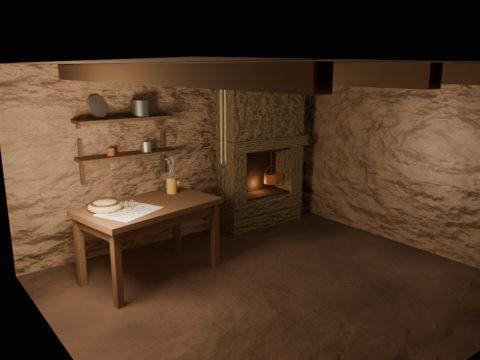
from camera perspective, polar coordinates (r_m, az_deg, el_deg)
floor at (r=5.36m, az=4.33°, el=-12.63°), size 4.50×4.50×0.00m
back_wall at (r=6.54m, az=-7.21°, el=3.19°), size 4.50×0.04×2.40m
front_wall at (r=3.77m, az=25.39°, el=-5.72°), size 4.50×0.04×2.40m
left_wall at (r=3.88m, az=-21.09°, el=-4.80°), size 0.04×4.00×2.40m
right_wall at (r=6.64m, az=19.20°, el=2.70°), size 0.04×4.00×2.40m
ceiling at (r=4.82m, az=4.85°, el=13.95°), size 4.50×4.00×0.04m
beam_far_left at (r=3.97m, az=-11.86°, el=12.53°), size 0.14×3.95×0.16m
beam_mid_left at (r=4.50m, az=-0.03°, el=12.88°), size 0.14×3.95×0.16m
beam_mid_right at (r=5.17m, az=9.05°, el=12.80°), size 0.14×3.95×0.16m
beam_far_right at (r=5.93m, az=15.91°, el=12.53°), size 0.14×3.95×0.16m
shelf_lower at (r=6.01m, az=-13.48°, el=2.98°), size 1.25×0.30×0.04m
shelf_upper at (r=5.94m, az=-13.72°, el=7.24°), size 1.25×0.30×0.04m
hearth at (r=7.06m, az=2.55°, el=4.26°), size 1.43×0.51×2.30m
work_table at (r=5.49m, az=-10.88°, el=-6.90°), size 1.64×1.12×0.87m
linen_cloth at (r=5.13m, az=-13.32°, el=-3.74°), size 0.72×0.66×0.01m
pewter_cutlery_row at (r=5.11m, az=-13.24°, el=-3.68°), size 0.52×0.36×0.01m
drinking_glasses at (r=5.22m, az=-13.67°, el=-2.97°), size 0.19×0.06×0.07m
stoneware_jug at (r=5.75m, az=-8.32°, el=0.26°), size 0.16×0.16×0.44m
wooden_bowl at (r=5.24m, az=-16.12°, el=-3.11°), size 0.42×0.42×0.13m
iron_stockpot at (r=6.02m, az=-12.00°, el=8.46°), size 0.24×0.24×0.18m
tin_pan at (r=5.90m, az=-16.99°, el=8.55°), size 0.30×0.22×0.28m
small_kettle at (r=6.10m, az=-11.35°, el=4.02°), size 0.21×0.17×0.19m
rusty_tin at (r=5.91m, az=-15.46°, el=3.35°), size 0.10×0.10×0.09m
red_pot at (r=7.24m, az=3.79°, el=0.27°), size 0.27×0.27×0.54m
hanging_ropes at (r=5.70m, az=-2.07°, el=7.86°), size 0.08×0.08×1.20m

